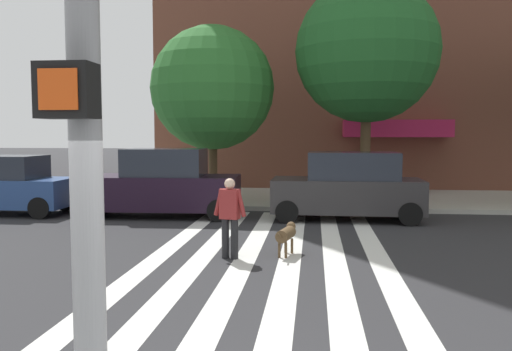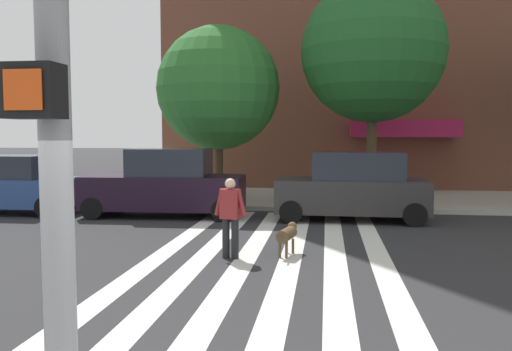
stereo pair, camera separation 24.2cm
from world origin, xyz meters
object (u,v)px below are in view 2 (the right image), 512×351
object	(u,v)px
parked_car_behind_first	(166,185)
pedestrian_dog_walker	(230,213)
dog_on_leash	(287,234)
parked_car_near_curb	(11,186)
street_tree_middle	(373,51)
street_tree_nearest	(218,88)
parked_car_third_in_line	(353,187)

from	to	relation	value
parked_car_behind_first	pedestrian_dog_walker	world-z (taller)	parked_car_behind_first
parked_car_behind_first	dog_on_leash	xyz separation A→B (m)	(4.09, -4.77, -0.53)
parked_car_near_curb	dog_on_leash	xyz separation A→B (m)	(9.19, -4.77, -0.43)
parked_car_behind_first	street_tree_middle	distance (m)	8.14
street_tree_nearest	pedestrian_dog_walker	xyz separation A→B (m)	(1.87, -7.97, -3.20)
parked_car_near_curb	pedestrian_dog_walker	world-z (taller)	parked_car_near_curb
parked_car_near_curb	street_tree_nearest	bearing A→B (deg)	24.06
parked_car_behind_first	street_tree_nearest	distance (m)	4.34
parked_car_third_in_line	pedestrian_dog_walker	distance (m)	5.86
pedestrian_dog_walker	dog_on_leash	bearing A→B (deg)	21.28
street_tree_nearest	pedestrian_dog_walker	world-z (taller)	street_tree_nearest
parked_car_near_curb	parked_car_behind_first	size ratio (longest dim) A/B	0.88
parked_car_third_in_line	street_tree_middle	size ratio (longest dim) A/B	0.58
parked_car_behind_first	dog_on_leash	bearing A→B (deg)	-49.36
pedestrian_dog_walker	parked_car_third_in_line	bearing A→B (deg)	62.59
parked_car_near_curb	parked_car_third_in_line	world-z (taller)	parked_car_third_in_line
parked_car_third_in_line	street_tree_nearest	bearing A→B (deg)	148.79
parked_car_behind_first	pedestrian_dog_walker	bearing A→B (deg)	-60.32
parked_car_near_curb	parked_car_behind_first	bearing A→B (deg)	0.02
parked_car_third_in_line	street_tree_middle	xyz separation A→B (m)	(0.72, 2.62, 4.32)
street_tree_nearest	dog_on_leash	size ratio (longest dim) A/B	5.81
parked_car_behind_first	street_tree_nearest	bearing A→B (deg)	68.30
parked_car_behind_first	parked_car_third_in_line	world-z (taller)	parked_car_behind_first
street_tree_nearest	parked_car_third_in_line	bearing A→B (deg)	-31.21
street_tree_middle	dog_on_leash	size ratio (longest dim) A/B	7.13
street_tree_middle	parked_car_behind_first	bearing A→B (deg)	-157.71
street_tree_middle	street_tree_nearest	bearing A→B (deg)	178.42
parked_car_third_in_line	street_tree_nearest	distance (m)	6.20
parked_car_third_in_line	parked_car_behind_first	bearing A→B (deg)	179.97
street_tree_nearest	parked_car_behind_first	bearing A→B (deg)	-111.70
street_tree_middle	dog_on_leash	bearing A→B (deg)	-107.25
pedestrian_dog_walker	parked_car_behind_first	bearing A→B (deg)	119.68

